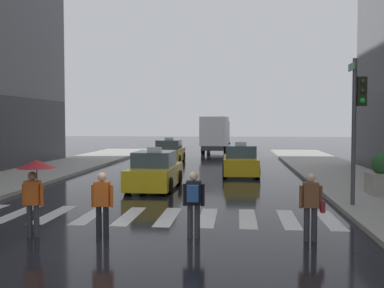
# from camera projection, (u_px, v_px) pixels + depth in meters

# --- Properties ---
(ground_plane) EXTENTS (160.00, 160.00, 0.00)m
(ground_plane) POSITION_uv_depth(u_px,v_px,m) (124.00, 242.00, 10.83)
(ground_plane) COLOR black
(crosswalk_markings) EXTENTS (11.30, 2.80, 0.01)m
(crosswalk_markings) POSITION_uv_depth(u_px,v_px,m) (149.00, 216.00, 13.81)
(crosswalk_markings) COLOR silver
(crosswalk_markings) RESTS_ON ground
(traffic_light_pole) EXTENTS (0.44, 0.84, 4.80)m
(traffic_light_pole) POSITION_uv_depth(u_px,v_px,m) (357.00, 110.00, 14.77)
(traffic_light_pole) COLOR #47474C
(traffic_light_pole) RESTS_ON curb_right
(taxi_lead) EXTENTS (1.98, 4.56, 1.80)m
(taxi_lead) POSITION_uv_depth(u_px,v_px,m) (155.00, 172.00, 19.56)
(taxi_lead) COLOR yellow
(taxi_lead) RESTS_ON ground
(taxi_second) EXTENTS (2.00, 4.57, 1.80)m
(taxi_second) POSITION_uv_depth(u_px,v_px,m) (241.00, 162.00, 24.70)
(taxi_second) COLOR yellow
(taxi_second) RESTS_ON ground
(taxi_third) EXTENTS (1.95, 4.55, 1.80)m
(taxi_third) POSITION_uv_depth(u_px,v_px,m) (169.00, 153.00, 32.06)
(taxi_third) COLOR gold
(taxi_third) RESTS_ON ground
(box_truck) EXTENTS (2.55, 7.62, 3.35)m
(box_truck) POSITION_uv_depth(u_px,v_px,m) (216.00, 133.00, 41.57)
(box_truck) COLOR #2D2D2D
(box_truck) RESTS_ON ground
(pedestrian_with_umbrella) EXTENTS (0.96, 0.96, 1.94)m
(pedestrian_with_umbrella) POSITION_uv_depth(u_px,v_px,m) (35.00, 177.00, 11.23)
(pedestrian_with_umbrella) COLOR #333338
(pedestrian_with_umbrella) RESTS_ON ground
(pedestrian_with_backpack) EXTENTS (0.55, 0.43, 1.65)m
(pedestrian_with_backpack) POSITION_uv_depth(u_px,v_px,m) (194.00, 199.00, 11.20)
(pedestrian_with_backpack) COLOR #333338
(pedestrian_with_backpack) RESTS_ON ground
(pedestrian_with_handbag) EXTENTS (0.60, 0.24, 1.65)m
(pedestrian_with_handbag) POSITION_uv_depth(u_px,v_px,m) (311.00, 203.00, 10.92)
(pedestrian_with_handbag) COLOR #333338
(pedestrian_with_handbag) RESTS_ON ground
(pedestrian_plain_coat) EXTENTS (0.55, 0.24, 1.65)m
(pedestrian_plain_coat) POSITION_uv_depth(u_px,v_px,m) (102.00, 201.00, 11.08)
(pedestrian_plain_coat) COLOR black
(pedestrian_plain_coat) RESTS_ON ground
(planter_near_corner) EXTENTS (1.10, 1.10, 1.60)m
(planter_near_corner) POSITION_uv_depth(u_px,v_px,m) (383.00, 175.00, 17.15)
(planter_near_corner) COLOR #A8A399
(planter_near_corner) RESTS_ON curb_right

